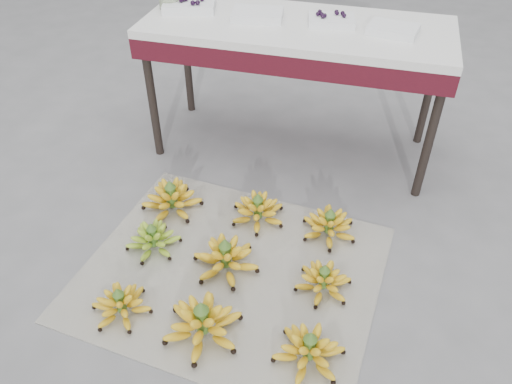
% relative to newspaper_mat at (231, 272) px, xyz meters
% --- Properties ---
extents(ground, '(60.00, 60.00, 0.00)m').
position_rel_newspaper_mat_xyz_m(ground, '(0.06, 0.00, -0.00)').
color(ground, '#5F5F61').
rests_on(ground, ground).
extents(newspaper_mat, '(1.35, 1.17, 0.01)m').
position_rel_newspaper_mat_xyz_m(newspaper_mat, '(0.00, 0.00, 0.00)').
color(newspaper_mat, white).
rests_on(newspaper_mat, ground).
extents(bunch_front_left, '(0.28, 0.28, 0.15)m').
position_rel_newspaper_mat_xyz_m(bunch_front_left, '(-0.36, -0.32, 0.05)').
color(bunch_front_left, yellow).
rests_on(bunch_front_left, newspaper_mat).
extents(bunch_front_center, '(0.38, 0.38, 0.19)m').
position_rel_newspaper_mat_xyz_m(bunch_front_center, '(-0.01, -0.33, 0.07)').
color(bunch_front_center, yellow).
rests_on(bunch_front_center, newspaper_mat).
extents(bunch_front_right, '(0.28, 0.28, 0.16)m').
position_rel_newspaper_mat_xyz_m(bunch_front_right, '(0.40, -0.33, 0.06)').
color(bunch_front_right, yellow).
rests_on(bunch_front_right, newspaper_mat).
extents(bunch_mid_left, '(0.32, 0.32, 0.15)m').
position_rel_newspaper_mat_xyz_m(bunch_mid_left, '(-0.38, 0.05, 0.05)').
color(bunch_mid_left, '#72B021').
rests_on(bunch_mid_left, newspaper_mat).
extents(bunch_mid_center, '(0.31, 0.31, 0.18)m').
position_rel_newspaper_mat_xyz_m(bunch_mid_center, '(-0.03, 0.02, 0.06)').
color(bunch_mid_center, yellow).
rests_on(bunch_mid_center, newspaper_mat).
extents(bunch_mid_right, '(0.25, 0.25, 0.15)m').
position_rel_newspaper_mat_xyz_m(bunch_mid_right, '(0.40, 0.01, 0.05)').
color(bunch_mid_right, yellow).
rests_on(bunch_mid_right, newspaper_mat).
extents(bunch_back_left, '(0.33, 0.33, 0.18)m').
position_rel_newspaper_mat_xyz_m(bunch_back_left, '(-0.41, 0.32, 0.06)').
color(bunch_back_left, yellow).
rests_on(bunch_back_left, newspaper_mat).
extents(bunch_back_center, '(0.35, 0.35, 0.16)m').
position_rel_newspaper_mat_xyz_m(bunch_back_center, '(0.03, 0.36, 0.06)').
color(bunch_back_center, yellow).
rests_on(bunch_back_center, newspaper_mat).
extents(bunch_back_right, '(0.34, 0.34, 0.16)m').
position_rel_newspaper_mat_xyz_m(bunch_back_right, '(0.37, 0.34, 0.06)').
color(bunch_back_right, yellow).
rests_on(bunch_back_right, newspaper_mat).
extents(vendor_table, '(1.54, 0.61, 0.74)m').
position_rel_newspaper_mat_xyz_m(vendor_table, '(0.05, 1.02, 0.65)').
color(vendor_table, black).
rests_on(vendor_table, ground).
extents(tray_far_left, '(0.30, 0.25, 0.07)m').
position_rel_newspaper_mat_xyz_m(tray_far_left, '(-0.53, 1.06, 0.76)').
color(tray_far_left, silver).
rests_on(tray_far_left, vendor_table).
extents(tray_left, '(0.27, 0.21, 0.04)m').
position_rel_newspaper_mat_xyz_m(tray_left, '(-0.16, 1.03, 0.76)').
color(tray_left, silver).
rests_on(tray_left, vendor_table).
extents(tray_right, '(0.25, 0.20, 0.06)m').
position_rel_newspaper_mat_xyz_m(tray_right, '(0.21, 1.05, 0.75)').
color(tray_right, silver).
rests_on(tray_right, vendor_table).
extents(tray_far_right, '(0.25, 0.20, 0.04)m').
position_rel_newspaper_mat_xyz_m(tray_far_right, '(0.51, 1.01, 0.75)').
color(tray_far_right, silver).
rests_on(tray_far_right, vendor_table).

